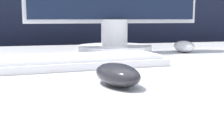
% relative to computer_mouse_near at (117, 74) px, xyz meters
% --- Properties ---
extents(partition_panel, '(5.00, 0.03, 1.08)m').
position_rel_computer_mouse_near_xyz_m(partition_panel, '(0.06, 0.90, -0.20)').
color(partition_panel, black).
rests_on(partition_panel, ground_plane).
extents(computer_mouse_near, '(0.08, 0.12, 0.04)m').
position_rel_computer_mouse_near_xyz_m(computer_mouse_near, '(0.00, 0.00, 0.00)').
color(computer_mouse_near, '#232328').
rests_on(computer_mouse_near, desk).
extents(keyboard, '(0.39, 0.17, 0.02)m').
position_rel_computer_mouse_near_xyz_m(keyboard, '(-0.03, 0.21, -0.01)').
color(keyboard, white).
rests_on(keyboard, desk).
extents(computer_mouse_far, '(0.07, 0.11, 0.03)m').
position_rel_computer_mouse_near_xyz_m(computer_mouse_far, '(0.33, 0.42, -0.00)').
color(computer_mouse_far, silver).
rests_on(computer_mouse_far, desk).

